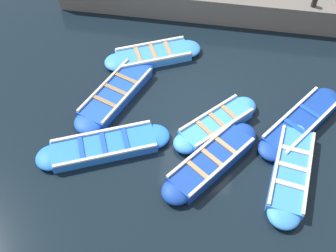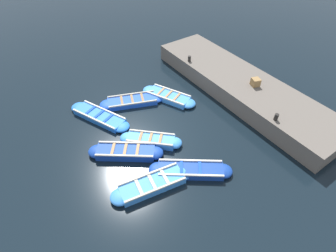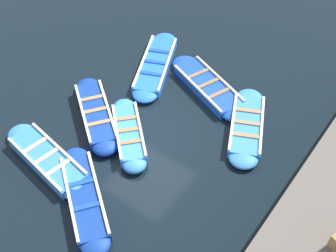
{
  "view_description": "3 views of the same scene",
  "coord_description": "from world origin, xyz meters",
  "px_view_note": "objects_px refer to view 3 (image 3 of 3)",
  "views": [
    {
      "loc": [
        8.09,
        0.23,
        9.6
      ],
      "look_at": [
        0.8,
        -0.98,
        0.31
      ],
      "focal_mm": 42.0,
      "sensor_mm": 36.0,
      "label": 1
    },
    {
      "loc": [
        4.78,
        8.39,
        9.79
      ],
      "look_at": [
        -0.88,
        0.18,
        0.28
      ],
      "focal_mm": 28.0,
      "sensor_mm": 36.0,
      "label": 2
    },
    {
      "loc": [
        -6.43,
        7.67,
        11.15
      ],
      "look_at": [
        -0.43,
        -0.54,
        0.19
      ],
      "focal_mm": 50.0,
      "sensor_mm": 36.0,
      "label": 3
    }
  ],
  "objects_px": {
    "boat_outer_left": "(247,126)",
    "boat_drifting": "(208,87)",
    "boat_outer_right": "(85,198)",
    "boat_end_of_row": "(155,65)",
    "boat_stern_in": "(96,114)",
    "boat_inner_gap": "(129,134)",
    "boat_alongside": "(48,160)"
  },
  "relations": [
    {
      "from": "boat_outer_left",
      "to": "boat_drifting",
      "type": "xyz_separation_m",
      "value": [
        2.02,
        -0.86,
        -0.0
      ]
    },
    {
      "from": "boat_outer_right",
      "to": "boat_end_of_row",
      "type": "bearing_deg",
      "value": -71.87
    },
    {
      "from": "boat_stern_in",
      "to": "boat_drifting",
      "type": "height_order",
      "value": "boat_stern_in"
    },
    {
      "from": "boat_stern_in",
      "to": "boat_drifting",
      "type": "xyz_separation_m",
      "value": [
        -2.21,
        -3.35,
        -0.05
      ]
    },
    {
      "from": "boat_outer_left",
      "to": "boat_drifting",
      "type": "relative_size",
      "value": 0.92
    },
    {
      "from": "boat_inner_gap",
      "to": "boat_stern_in",
      "type": "relative_size",
      "value": 0.83
    },
    {
      "from": "boat_outer_right",
      "to": "boat_end_of_row",
      "type": "height_order",
      "value": "boat_outer_right"
    },
    {
      "from": "boat_stern_in",
      "to": "boat_drifting",
      "type": "bearing_deg",
      "value": -123.35
    },
    {
      "from": "boat_inner_gap",
      "to": "boat_outer_right",
      "type": "xyz_separation_m",
      "value": [
        -0.52,
        2.58,
        -0.02
      ]
    },
    {
      "from": "boat_inner_gap",
      "to": "boat_stern_in",
      "type": "height_order",
      "value": "boat_stern_in"
    },
    {
      "from": "boat_inner_gap",
      "to": "boat_alongside",
      "type": "distance_m",
      "value": 2.6
    },
    {
      "from": "boat_inner_gap",
      "to": "boat_outer_left",
      "type": "bearing_deg",
      "value": -138.37
    },
    {
      "from": "boat_inner_gap",
      "to": "boat_stern_in",
      "type": "xyz_separation_m",
      "value": [
        1.41,
        -0.02,
        0.01
      ]
    },
    {
      "from": "boat_outer_left",
      "to": "boat_drifting",
      "type": "height_order",
      "value": "boat_outer_left"
    },
    {
      "from": "boat_outer_right",
      "to": "boat_end_of_row",
      "type": "distance_m",
      "value": 6.08
    },
    {
      "from": "boat_stern_in",
      "to": "boat_alongside",
      "type": "relative_size",
      "value": 0.89
    },
    {
      "from": "boat_alongside",
      "to": "boat_drifting",
      "type": "relative_size",
      "value": 0.98
    },
    {
      "from": "boat_outer_left",
      "to": "boat_stern_in",
      "type": "distance_m",
      "value": 4.91
    },
    {
      "from": "boat_inner_gap",
      "to": "boat_end_of_row",
      "type": "bearing_deg",
      "value": -66.69
    },
    {
      "from": "boat_drifting",
      "to": "boat_alongside",
      "type": "bearing_deg",
      "value": 69.32
    },
    {
      "from": "boat_inner_gap",
      "to": "boat_outer_right",
      "type": "relative_size",
      "value": 0.8
    },
    {
      "from": "boat_stern_in",
      "to": "boat_drifting",
      "type": "distance_m",
      "value": 4.02
    },
    {
      "from": "boat_inner_gap",
      "to": "boat_outer_left",
      "type": "xyz_separation_m",
      "value": [
        -2.82,
        -2.51,
        -0.03
      ]
    },
    {
      "from": "boat_outer_right",
      "to": "boat_stern_in",
      "type": "bearing_deg",
      "value": -53.54
    },
    {
      "from": "boat_inner_gap",
      "to": "boat_outer_left",
      "type": "distance_m",
      "value": 3.78
    },
    {
      "from": "boat_stern_in",
      "to": "boat_alongside",
      "type": "bearing_deg",
      "value": 92.26
    },
    {
      "from": "boat_stern_in",
      "to": "boat_outer_right",
      "type": "bearing_deg",
      "value": 126.46
    },
    {
      "from": "boat_outer_right",
      "to": "boat_drifting",
      "type": "bearing_deg",
      "value": -92.74
    },
    {
      "from": "boat_outer_left",
      "to": "boat_alongside",
      "type": "bearing_deg",
      "value": 48.91
    },
    {
      "from": "boat_inner_gap",
      "to": "boat_stern_in",
      "type": "distance_m",
      "value": 1.41
    },
    {
      "from": "boat_inner_gap",
      "to": "boat_alongside",
      "type": "relative_size",
      "value": 0.74
    },
    {
      "from": "boat_stern_in",
      "to": "boat_inner_gap",
      "type": "bearing_deg",
      "value": 179.25
    }
  ]
}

